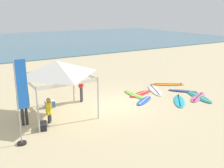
{
  "coord_description": "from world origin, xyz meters",
  "views": [
    {
      "loc": [
        -7.25,
        -11.5,
        5.06
      ],
      "look_at": [
        0.28,
        0.62,
        1.0
      ],
      "focal_mm": 41.64,
      "sensor_mm": 36.0,
      "label": 1
    }
  ],
  "objects": [
    {
      "name": "gear_bag_near_tent",
      "position": [
        -4.29,
        -0.96,
        0.14
      ],
      "size": [
        0.48,
        0.67,
        0.28
      ],
      "primitive_type": "cube",
      "rotation": [
        0.0,
        0.0,
        1.28
      ],
      "color": "#232328",
      "rests_on": "ground"
    },
    {
      "name": "surfboard_lime",
      "position": [
        1.98,
        0.71,
        0.04
      ],
      "size": [
        0.54,
        2.0,
        0.19
      ],
      "color": "#7AD12D",
      "rests_on": "ground"
    },
    {
      "name": "surfboard_red",
      "position": [
        2.45,
        0.69,
        0.04
      ],
      "size": [
        2.1,
        1.02,
        0.19
      ],
      "color": "red",
      "rests_on": "ground"
    },
    {
      "name": "person_yellow",
      "position": [
        -3.8,
        -0.42,
        0.66
      ],
      "size": [
        0.38,
        0.48,
        1.2
      ],
      "color": "#383842",
      "rests_on": "ground"
    },
    {
      "name": "surfboard_teal",
      "position": [
        5.06,
        -1.63,
        0.04
      ],
      "size": [
        1.37,
        2.6,
        0.19
      ],
      "color": "#19847F",
      "rests_on": "ground"
    },
    {
      "name": "sea",
      "position": [
        0.0,
        33.24,
        0.05
      ],
      "size": [
        80.0,
        36.0,
        0.1
      ],
      "primitive_type": "cube",
      "color": "teal",
      "rests_on": "ground"
    },
    {
      "name": "person_black",
      "position": [
        -4.62,
        0.93,
        0.99
      ],
      "size": [
        0.52,
        0.34,
        1.71
      ],
      "color": "#2D2D33",
      "rests_on": "ground"
    },
    {
      "name": "surfboard_navy",
      "position": [
        5.09,
        -0.3,
        0.04
      ],
      "size": [
        1.6,
        1.67,
        0.19
      ],
      "color": "navy",
      "rests_on": "ground"
    },
    {
      "name": "banner_flag",
      "position": [
        -5.31,
        -1.86,
        1.57
      ],
      "size": [
        0.6,
        0.36,
        3.4
      ],
      "color": "#99999E",
      "rests_on": "ground"
    },
    {
      "name": "person_green",
      "position": [
        -4.85,
        -0.11,
        0.99
      ],
      "size": [
        0.55,
        0.23,
        1.71
      ],
      "color": "#2D2D33",
      "rests_on": "ground"
    },
    {
      "name": "canopy_tent",
      "position": [
        -3.08,
        0.22,
        2.39
      ],
      "size": [
        3.01,
        3.01,
        2.75
      ],
      "color": "#B7B7BC",
      "rests_on": "ground"
    },
    {
      "name": "surfboard_orange",
      "position": [
        5.4,
        1.36,
        0.04
      ],
      "size": [
        2.21,
        1.77,
        0.19
      ],
      "color": "orange",
      "rests_on": "ground"
    },
    {
      "name": "surfboard_white",
      "position": [
        3.71,
        0.81,
        0.04
      ],
      "size": [
        1.65,
        2.49,
        0.19
      ],
      "color": "white",
      "rests_on": "ground"
    },
    {
      "name": "surfboard_blue",
      "position": [
        1.82,
        -0.45,
        0.04
      ],
      "size": [
        1.82,
        1.35,
        0.19
      ],
      "color": "blue",
      "rests_on": "ground"
    },
    {
      "name": "person_red",
      "position": [
        -1.28,
        1.43,
        0.99
      ],
      "size": [
        0.39,
        0.46,
        1.71
      ],
      "color": "#383842",
      "rests_on": "ground"
    },
    {
      "name": "cooler_box",
      "position": [
        -3.14,
        1.47,
        0.2
      ],
      "size": [
        0.5,
        0.36,
        0.39
      ],
      "color": "#2D60B7",
      "rests_on": "ground"
    },
    {
      "name": "ground_plane",
      "position": [
        0.0,
        0.0,
        0.0
      ],
      "size": [
        80.0,
        80.0,
        0.0
      ],
      "primitive_type": "plane",
      "color": "beige"
    },
    {
      "name": "surfboard_pink",
      "position": [
        4.96,
        -1.67,
        0.04
      ],
      "size": [
        2.23,
        1.48,
        0.19
      ],
      "color": "pink",
      "rests_on": "ground"
    },
    {
      "name": "surfboard_cyan",
      "position": [
        3.48,
        -1.58,
        0.04
      ],
      "size": [
        1.91,
        2.03,
        0.19
      ],
      "color": "#23B2CC",
      "rests_on": "ground"
    }
  ]
}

